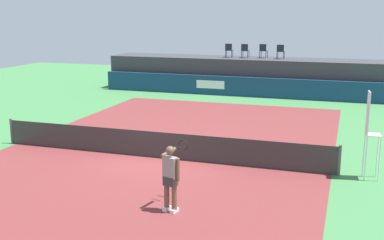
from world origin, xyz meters
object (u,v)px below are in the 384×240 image
(spectator_chair_left, at_px, (245,50))
(spectator_chair_center, at_px, (263,50))
(spectator_chair_far_left, at_px, (229,50))
(net_post_near, at_px, (12,131))
(spectator_chair_right, at_px, (281,51))
(umpire_chair, at_px, (370,129))
(net_post_far, at_px, (339,161))
(tennis_player, at_px, (171,176))

(spectator_chair_left, distance_m, spectator_chair_center, 1.16)
(spectator_chair_far_left, distance_m, net_post_near, 16.14)
(spectator_chair_far_left, bearing_deg, spectator_chair_right, 1.09)
(spectator_chair_right, height_order, umpire_chair, spectator_chair_right)
(net_post_far, bearing_deg, tennis_player, -133.60)
(umpire_chair, bearing_deg, spectator_chair_left, 115.24)
(spectator_chair_center, height_order, net_post_near, spectator_chair_center)
(spectator_chair_far_left, bearing_deg, spectator_chair_center, 8.08)
(net_post_near, bearing_deg, spectator_chair_center, 65.12)
(spectator_chair_right, bearing_deg, net_post_near, -118.60)
(spectator_chair_center, xyz_separation_m, spectator_chair_right, (1.13, -0.25, 0.00))
(spectator_chair_far_left, relative_size, net_post_far, 0.89)
(spectator_chair_center, distance_m, net_post_far, 16.49)
(spectator_chair_center, distance_m, umpire_chair, 16.68)
(spectator_chair_right, xyz_separation_m, net_post_far, (4.09, -15.25, -2.19))
(spectator_chair_center, distance_m, spectator_chair_right, 1.15)
(spectator_chair_center, distance_m, tennis_player, 19.89)
(net_post_near, bearing_deg, umpire_chair, -0.06)
(spectator_chair_right, relative_size, net_post_far, 0.89)
(spectator_chair_center, relative_size, umpire_chair, 0.32)
(spectator_chair_right, bearing_deg, tennis_player, -89.98)
(spectator_chair_left, distance_m, net_post_near, 16.50)
(spectator_chair_far_left, distance_m, tennis_player, 19.82)
(spectator_chair_left, xyz_separation_m, net_post_far, (6.33, -15.19, -2.19))
(spectator_chair_far_left, distance_m, spectator_chair_left, 1.05)
(spectator_chair_left, xyz_separation_m, umpire_chair, (7.16, -15.20, -1.11))
(spectator_chair_center, bearing_deg, tennis_player, -86.72)
(net_post_far, relative_size, tennis_player, 0.56)
(spectator_chair_far_left, distance_m, net_post_far, 17.03)
(spectator_chair_right, height_order, net_post_far, spectator_chair_right)
(spectator_chair_center, height_order, net_post_far, spectator_chair_center)
(spectator_chair_far_left, xyz_separation_m, spectator_chair_left, (1.05, 0.00, 0.00))
(spectator_chair_right, xyz_separation_m, umpire_chair, (4.92, -15.26, -1.11))
(spectator_chair_center, xyz_separation_m, net_post_far, (5.22, -15.49, -2.19))
(umpire_chair, distance_m, net_post_far, 1.37)
(spectator_chair_left, relative_size, tennis_player, 0.50)
(umpire_chair, relative_size, net_post_far, 2.76)
(spectator_chair_left, xyz_separation_m, spectator_chair_right, (2.24, 0.06, 0.00))
(spectator_chair_far_left, bearing_deg, spectator_chair_left, 0.08)
(tennis_player, bearing_deg, spectator_chair_right, 90.02)
(net_post_near, height_order, tennis_player, tennis_player)
(spectator_chair_far_left, distance_m, umpire_chair, 17.31)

